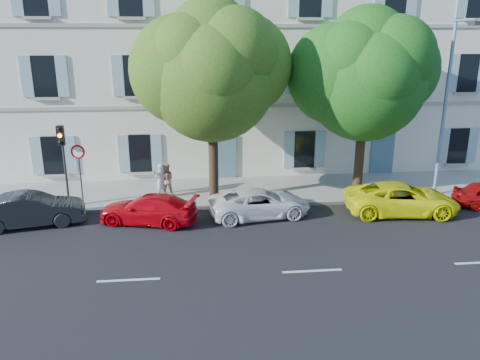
{
  "coord_description": "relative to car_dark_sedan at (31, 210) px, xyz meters",
  "views": [
    {
      "loc": [
        -3.81,
        -17.65,
        7.43
      ],
      "look_at": [
        -1.8,
        2.0,
        1.4
      ],
      "focal_mm": 35.0,
      "sensor_mm": 36.0,
      "label": 1
    }
  ],
  "objects": [
    {
      "name": "car_red_coupe",
      "position": [
        4.73,
        -0.18,
        -0.09
      ],
      "size": [
        4.41,
        2.73,
        1.19
      ],
      "primitive_type": "imported",
      "rotation": [
        0.0,
        0.0,
        4.44
      ],
      "color": "red",
      "rests_on": "ground"
    },
    {
      "name": "car_white_coupe",
      "position": [
        9.44,
        0.06,
        -0.08
      ],
      "size": [
        4.64,
        2.67,
        1.22
      ],
      "primitive_type": "imported",
      "rotation": [
        0.0,
        0.0,
        1.72
      ],
      "color": "white",
      "rests_on": "ground"
    },
    {
      "name": "car_dark_sedan",
      "position": [
        0.0,
        0.0,
        0.0
      ],
      "size": [
        4.36,
        2.23,
        1.37
      ],
      "primitive_type": "imported",
      "rotation": [
        0.0,
        0.0,
        1.77
      ],
      "color": "black",
      "rests_on": "ground"
    },
    {
      "name": "tree_right",
      "position": [
        14.5,
        2.13,
        4.84
      ],
      "size": [
        5.44,
        5.44,
        8.38
      ],
      "color": "#3A2819",
      "rests_on": "sidewalk"
    },
    {
      "name": "tree_left",
      "position": [
        7.57,
        1.99,
        5.07
      ],
      "size": [
        5.62,
        5.62,
        8.71
      ],
      "color": "#3A2819",
      "rests_on": "sidewalk"
    },
    {
      "name": "traffic_light",
      "position": [
        1.01,
        1.78,
        2.13
      ],
      "size": [
        0.3,
        0.42,
        3.68
      ],
      "color": "#383A3D",
      "rests_on": "sidewalk"
    },
    {
      "name": "street_lamp",
      "position": [
        18.21,
        1.53,
        4.02
      ],
      "size": [
        0.28,
        1.71,
        8.03
      ],
      "color": "#7293BF",
      "rests_on": "sidewalk"
    },
    {
      "name": "ground",
      "position": [
        10.48,
        -1.05,
        -0.68
      ],
      "size": [
        90.0,
        90.0,
        0.0
      ],
      "primitive_type": "plane",
      "color": "black"
    },
    {
      "name": "building",
      "position": [
        10.48,
        9.15,
        5.32
      ],
      "size": [
        28.0,
        7.0,
        12.0
      ],
      "primitive_type": "cube",
      "color": "silver",
      "rests_on": "ground"
    },
    {
      "name": "pedestrian_b",
      "position": [
        5.34,
        2.81,
        0.26
      ],
      "size": [
        0.79,
        0.63,
        1.6
      ],
      "primitive_type": "imported",
      "rotation": [
        0.0,
        0.0,
        3.17
      ],
      "color": "tan",
      "rests_on": "sidewalk"
    },
    {
      "name": "pedestrian_a",
      "position": [
        5.09,
        2.64,
        0.29
      ],
      "size": [
        0.7,
        0.7,
        1.64
      ],
      "primitive_type": "imported",
      "rotation": [
        0.0,
        0.0,
        3.92
      ],
      "color": "silver",
      "rests_on": "sidewalk"
    },
    {
      "name": "sidewalk",
      "position": [
        10.48,
        3.4,
        -0.61
      ],
      "size": [
        36.0,
        4.5,
        0.15
      ],
      "primitive_type": "cube",
      "color": "#A09E96",
      "rests_on": "ground"
    },
    {
      "name": "road_sign",
      "position": [
        1.6,
        1.98,
        1.47
      ],
      "size": [
        0.64,
        0.15,
        2.78
      ],
      "color": "#383A3D",
      "rests_on": "sidewalk"
    },
    {
      "name": "kerb",
      "position": [
        10.48,
        1.23,
        -0.6
      ],
      "size": [
        36.0,
        0.16,
        0.16
      ],
      "primitive_type": "cube",
      "color": "#9E998E",
      "rests_on": "ground"
    },
    {
      "name": "car_yellow_supercar",
      "position": [
        15.68,
        -0.21,
        -0.01
      ],
      "size": [
        5.06,
        2.7,
        1.35
      ],
      "primitive_type": "imported",
      "rotation": [
        0.0,
        0.0,
        1.48
      ],
      "color": "#FBFE0A",
      "rests_on": "ground"
    }
  ]
}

